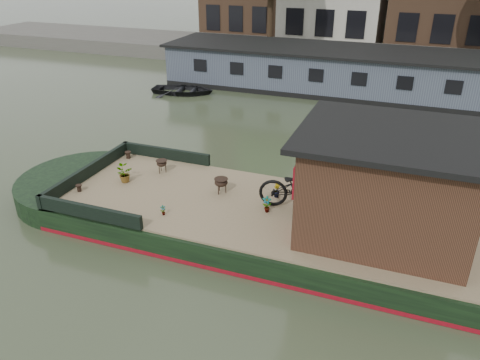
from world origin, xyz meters
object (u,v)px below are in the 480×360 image
(bicycle, at_px, (302,188))
(brazier_rear, at_px, (162,166))
(potted_plant_a, at_px, (267,204))
(dinghy, at_px, (183,87))
(brazier_front, at_px, (221,186))
(cabin, at_px, (387,183))

(bicycle, bearing_deg, brazier_rear, 72.63)
(potted_plant_a, relative_size, brazier_rear, 1.13)
(dinghy, bearing_deg, brazier_rear, -165.50)
(bicycle, height_order, brazier_front, bicycle)
(cabin, xyz_separation_m, brazier_rear, (-6.29, 1.01, -1.04))
(cabin, distance_m, potted_plant_a, 2.91)
(cabin, height_order, brazier_rear, cabin)
(potted_plant_a, distance_m, dinghy, 13.48)
(brazier_front, xyz_separation_m, brazier_rear, (-2.11, 0.57, -0.02))
(potted_plant_a, height_order, dinghy, potted_plant_a)
(cabin, bearing_deg, bicycle, 169.27)
(potted_plant_a, distance_m, brazier_front, 1.55)
(dinghy, bearing_deg, brazier_front, -157.49)
(bicycle, height_order, potted_plant_a, bicycle)
(brazier_rear, xyz_separation_m, dinghy, (-4.33, 9.78, -0.52))
(brazier_front, bearing_deg, dinghy, 121.90)
(brazier_front, distance_m, dinghy, 12.21)
(brazier_front, relative_size, brazier_rear, 1.10)
(potted_plant_a, relative_size, brazier_front, 1.03)
(bicycle, distance_m, potted_plant_a, 0.95)
(bicycle, bearing_deg, cabin, -109.74)
(dinghy, bearing_deg, potted_plant_a, -153.48)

